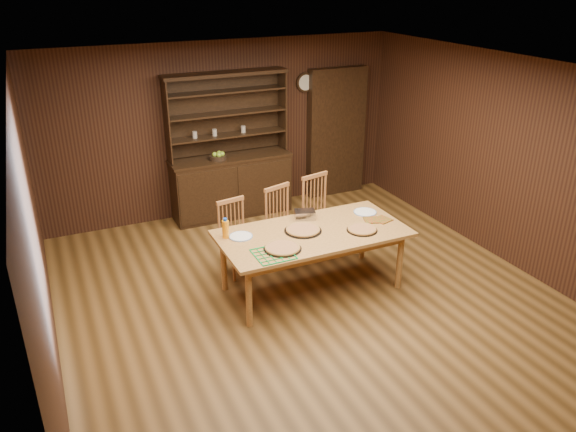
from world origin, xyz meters
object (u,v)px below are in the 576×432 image
juice_bottle (226,229)px  chair_left (235,235)px  chair_right (319,212)px  dining_table (313,237)px  china_hutch (231,178)px  chair_center (282,222)px

juice_bottle → chair_left: bearing=60.8°
chair_right → dining_table: bearing=-134.6°
china_hutch → chair_center: bearing=-87.1°
dining_table → juice_bottle: bearing=163.9°
chair_center → chair_right: 0.56m
chair_center → juice_bottle: 1.12m
china_hutch → dining_table: (0.11, -2.52, 0.09)m
chair_center → juice_bottle: chair_center is taller
chair_left → juice_bottle: size_ratio=4.05×
china_hutch → juice_bottle: size_ratio=9.18×
china_hutch → chair_center: (0.09, -1.71, -0.06)m
china_hutch → dining_table: bearing=-87.4°
china_hutch → chair_left: bearing=-107.8°
china_hutch → dining_table: china_hutch is taller
chair_left → chair_right: size_ratio=0.90×
china_hutch → chair_right: 1.78m
china_hutch → juice_bottle: bearing=-110.6°
dining_table → chair_center: size_ratio=2.13×
chair_center → juice_bottle: (-0.93, -0.53, 0.32)m
chair_right → juice_bottle: 1.62m
china_hutch → juice_bottle: 2.41m
chair_left → chair_right: 1.21m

